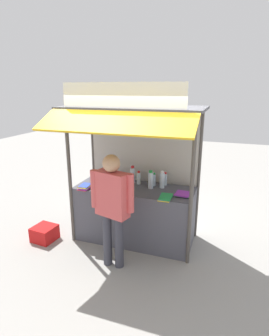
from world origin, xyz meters
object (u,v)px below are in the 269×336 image
object	(u,v)px
water_bottle_far_right	(139,178)
magazine_stack_front_right	(85,187)
water_bottle_left	(154,180)
banana_bunch_inner_right	(151,132)
magazine_stack_mid_left	(165,197)
banana_bunch_leftmost	(101,129)
water_bottle_center	(162,180)
plastic_crate	(45,233)
vendor_person	(112,202)
magazine_stack_mid_right	(183,194)
water_bottle_back_left	(165,179)
banana_bunch_rightmost	(82,128)
magazine_stack_back_right	(111,183)
water_bottle_rear_center	(133,175)
water_bottle_front_left	(151,180)

from	to	relation	value
water_bottle_far_right	magazine_stack_front_right	distance (m)	0.94
water_bottle_left	banana_bunch_inner_right	distance (m)	1.18
magazine_stack_mid_left	banana_bunch_leftmost	bearing A→B (deg)	-167.59
water_bottle_far_right	magazine_stack_mid_left	xyz separation A→B (m)	(0.59, -0.49, -0.09)
water_bottle_center	plastic_crate	world-z (taller)	water_bottle_center
magazine_stack_front_right	plastic_crate	size ratio (longest dim) A/B	0.69
vendor_person	plastic_crate	xyz separation A→B (m)	(-1.44, 0.26, -0.91)
water_bottle_far_right	water_bottle_center	bearing A→B (deg)	-5.95
magazine_stack_front_right	vendor_person	world-z (taller)	vendor_person
banana_bunch_leftmost	magazine_stack_mid_right	bearing A→B (deg)	19.30
magazine_stack_front_right	vendor_person	bearing A→B (deg)	-35.24
water_bottle_back_left	banana_bunch_leftmost	size ratio (longest dim) A/B	0.89
water_bottle_left	banana_bunch_rightmost	world-z (taller)	banana_bunch_rightmost
water_bottle_back_left	banana_bunch_rightmost	bearing A→B (deg)	-144.22
water_bottle_back_left	banana_bunch_rightmost	world-z (taller)	banana_bunch_rightmost
vendor_person	banana_bunch_inner_right	bearing A→B (deg)	-128.95
magazine_stack_mid_right	magazine_stack_mid_left	bearing A→B (deg)	-138.62
water_bottle_left	banana_bunch_rightmost	xyz separation A→B (m)	(-0.94, -0.71, 0.94)
magazine_stack_back_right	plastic_crate	xyz separation A→B (m)	(-1.05, -0.58, -0.88)
water_bottle_back_left	magazine_stack_mid_left	bearing A→B (deg)	-76.13
water_bottle_rear_center	magazine_stack_mid_left	world-z (taller)	water_bottle_rear_center
water_bottle_far_right	banana_bunch_leftmost	bearing A→B (deg)	-117.14
vendor_person	water_bottle_rear_center	bearing A→B (deg)	-70.50
banana_bunch_leftmost	water_bottle_front_left	bearing A→B (deg)	42.92
magazine_stack_mid_right	magazine_stack_front_right	bearing A→B (deg)	-171.77
banana_bunch_leftmost	banana_bunch_inner_right	distance (m)	0.76
water_bottle_rear_center	water_bottle_front_left	bearing A→B (deg)	-24.62
water_bottle_left	magazine_stack_front_right	xyz separation A→B (m)	(-1.05, -0.52, -0.08)
water_bottle_back_left	magazine_stack_mid_right	xyz separation A→B (m)	(0.38, -0.39, -0.09)
banana_bunch_leftmost	banana_bunch_rightmost	bearing A→B (deg)	179.88
water_bottle_rear_center	banana_bunch_leftmost	bearing A→B (deg)	-106.89
magazine_stack_front_right	banana_bunch_leftmost	xyz separation A→B (m)	(0.42, -0.18, 1.02)
water_bottle_left	water_bottle_far_right	xyz separation A→B (m)	(-0.27, -0.01, 0.00)
magazine_stack_mid_right	magazine_stack_back_right	bearing A→B (deg)	175.99
water_bottle_rear_center	banana_bunch_leftmost	size ratio (longest dim) A/B	1.18
magazine_stack_front_right	magazine_stack_back_right	xyz separation A→B (m)	(0.33, 0.32, 0.00)
water_bottle_back_left	water_bottle_rear_center	distance (m)	0.58
magazine_stack_mid_right	plastic_crate	world-z (taller)	magazine_stack_mid_right
banana_bunch_leftmost	magazine_stack_back_right	bearing A→B (deg)	100.05
water_bottle_front_left	magazine_stack_front_right	xyz separation A→B (m)	(-1.03, -0.39, -0.11)
water_bottle_rear_center	banana_bunch_inner_right	world-z (taller)	banana_bunch_inner_right
water_bottle_left	water_bottle_rear_center	world-z (taller)	water_bottle_rear_center
water_bottle_back_left	banana_bunch_inner_right	world-z (taller)	banana_bunch_inner_right
banana_bunch_rightmost	banana_bunch_inner_right	bearing A→B (deg)	-0.04
water_bottle_far_right	water_bottle_rear_center	size ratio (longest dim) A/B	0.78
water_bottle_left	magazine_stack_back_right	bearing A→B (deg)	-164.26
water_bottle_left	water_bottle_back_left	distance (m)	0.20
magazine_stack_front_right	banana_bunch_rightmost	xyz separation A→B (m)	(0.11, -0.18, 1.02)
water_bottle_left	vendor_person	size ratio (longest dim) A/B	0.13
water_bottle_center	water_bottle_front_left	bearing A→B (deg)	-154.98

